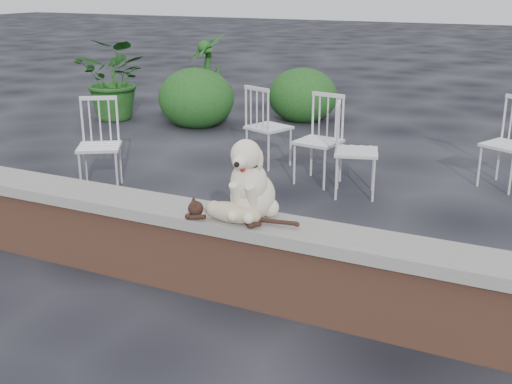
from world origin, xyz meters
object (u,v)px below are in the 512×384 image
at_px(potted_plant_a, 116,79).
at_px(potted_plant_b, 208,78).
at_px(chair_c, 269,126).
at_px(dog, 253,176).
at_px(chair_e, 356,150).
at_px(chair_d, 507,144).
at_px(chair_b, 318,140).
at_px(chair_a, 99,145).
at_px(cat, 231,211).

relative_size(potted_plant_a, potted_plant_b, 0.95).
xyz_separation_m(chair_c, potted_plant_a, (-3.22, 1.34, 0.15)).
height_order(dog, chair_e, dog).
height_order(chair_d, chair_b, same).
relative_size(chair_a, chair_b, 1.00).
distance_m(chair_b, chair_e, 0.54).
height_order(dog, chair_a, dog).
bearing_deg(potted_plant_a, chair_a, -55.04).
height_order(cat, chair_d, chair_d).
bearing_deg(chair_b, chair_d, 29.89).
distance_m(chair_a, potted_plant_b, 3.55).
xyz_separation_m(dog, potted_plant_b, (-3.19, 4.90, -0.20)).
height_order(chair_e, potted_plant_b, potted_plant_b).
distance_m(chair_e, potted_plant_b, 4.03).
height_order(cat, chair_e, chair_e).
xyz_separation_m(chair_a, potted_plant_a, (-2.04, 2.92, 0.15)).
relative_size(chair_b, potted_plant_b, 0.71).
relative_size(chair_d, chair_a, 1.00).
bearing_deg(chair_c, chair_e, 174.05).
bearing_deg(cat, potted_plant_a, 129.68).
bearing_deg(potted_plant_b, cat, -58.38).
bearing_deg(potted_plant_a, dog, -44.02).
height_order(dog, potted_plant_b, potted_plant_b).
xyz_separation_m(cat, chair_e, (0.04, 2.54, -0.19)).
distance_m(chair_a, chair_e, 2.61).
bearing_deg(chair_d, chair_b, -133.40).
bearing_deg(potted_plant_b, dog, -56.94).
relative_size(cat, chair_b, 0.94).
height_order(chair_d, chair_a, same).
relative_size(chair_c, chair_a, 1.00).
relative_size(cat, potted_plant_b, 0.67).
xyz_separation_m(potted_plant_a, potted_plant_b, (1.32, 0.55, 0.03)).
xyz_separation_m(chair_b, potted_plant_b, (-2.66, 2.28, 0.19)).
bearing_deg(potted_plant_b, chair_b, -40.58).
distance_m(chair_c, chair_a, 1.97).
bearing_deg(potted_plant_a, cat, -45.51).
xyz_separation_m(dog, chair_c, (-1.28, 3.01, -0.39)).
xyz_separation_m(dog, potted_plant_a, (-4.50, 4.35, -0.24)).
bearing_deg(dog, cat, -122.89).
height_order(chair_b, potted_plant_a, potted_plant_a).
height_order(dog, chair_b, dog).
xyz_separation_m(chair_e, potted_plant_b, (-3.15, 2.50, 0.19)).
xyz_separation_m(chair_c, chair_a, (-1.18, -1.58, 0.00)).
distance_m(cat, chair_d, 3.74).
relative_size(dog, chair_d, 0.60).
xyz_separation_m(chair_c, chair_d, (2.56, 0.32, 0.00)).
bearing_deg(dog, potted_plant_a, 131.16).
bearing_deg(chair_a, chair_c, 21.55).
bearing_deg(chair_b, potted_plant_a, 164.77).
relative_size(dog, chair_b, 0.60).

